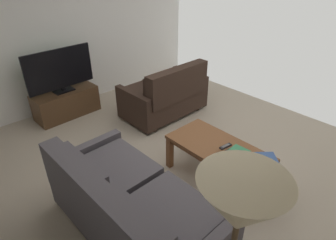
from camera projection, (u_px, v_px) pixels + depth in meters
The scene contains 11 objects.
ground_plane at pixel (185, 163), 3.78m from camera, with size 5.40×4.86×0.01m, color tan.
wall_right at pixel (74, 29), 4.84m from camera, with size 0.12×4.86×2.60m, color white.
sofa_main at pixel (129, 208), 2.63m from camera, with size 1.82×0.94×0.88m.
loveseat_near at pixel (166, 94), 4.73m from camera, with size 0.83×1.40×0.91m.
coffee_table at pixel (218, 151), 3.32m from camera, with size 1.20×0.61×0.48m.
floor_lamp at pixel (238, 221), 1.18m from camera, with size 0.37×0.37×1.67m.
tv_stand at pixel (66, 103), 4.81m from camera, with size 0.48×1.04×0.45m.
flat_tv at pixel (60, 70), 4.51m from camera, with size 0.21×1.10×0.70m.
book_stack at pixel (235, 158), 3.01m from camera, with size 0.28×0.33×0.12m.
tv_remote at pixel (226, 146), 3.27m from camera, with size 0.06×0.16×0.02m.
loose_magazine at pixel (267, 160), 3.07m from camera, with size 0.23×0.27×0.01m, color #385693.
Camera 1 is at (-2.03, 2.18, 2.40)m, focal length 30.49 mm.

